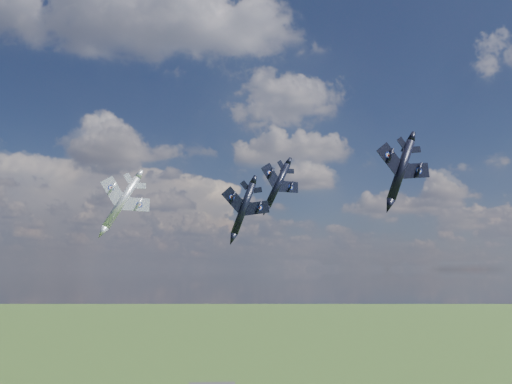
{
  "coord_description": "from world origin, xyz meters",
  "views": [
    {
      "loc": [
        2.57,
        -70.98,
        68.19
      ],
      "look_at": [
        9.41,
        18.9,
        82.24
      ],
      "focal_mm": 35.0,
      "sensor_mm": 36.0,
      "label": 1
    }
  ],
  "objects_px": {
    "jet_lead_navy": "(244,208)",
    "jet_right_navy": "(401,170)",
    "jet_left_silver": "(122,202)",
    "jet_high_navy": "(278,185)"
  },
  "relations": [
    {
      "from": "jet_high_navy",
      "to": "jet_left_silver",
      "type": "relative_size",
      "value": 1.02
    },
    {
      "from": "jet_lead_navy",
      "to": "jet_right_navy",
      "type": "bearing_deg",
      "value": -41.09
    },
    {
      "from": "jet_right_navy",
      "to": "jet_left_silver",
      "type": "xyz_separation_m",
      "value": [
        -45.05,
        19.09,
        -2.78
      ]
    },
    {
      "from": "jet_right_navy",
      "to": "jet_left_silver",
      "type": "relative_size",
      "value": 0.94
    },
    {
      "from": "jet_lead_navy",
      "to": "jet_left_silver",
      "type": "xyz_separation_m",
      "value": [
        -22.09,
        1.44,
        1.13
      ]
    },
    {
      "from": "jet_high_navy",
      "to": "jet_left_silver",
      "type": "height_order",
      "value": "jet_high_navy"
    },
    {
      "from": "jet_lead_navy",
      "to": "jet_high_navy",
      "type": "height_order",
      "value": "jet_high_navy"
    },
    {
      "from": "jet_lead_navy",
      "to": "jet_right_navy",
      "type": "distance_m",
      "value": 29.23
    },
    {
      "from": "jet_lead_navy",
      "to": "jet_right_navy",
      "type": "height_order",
      "value": "jet_right_navy"
    },
    {
      "from": "jet_left_silver",
      "to": "jet_high_navy",
      "type": "bearing_deg",
      "value": 12.31
    }
  ]
}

